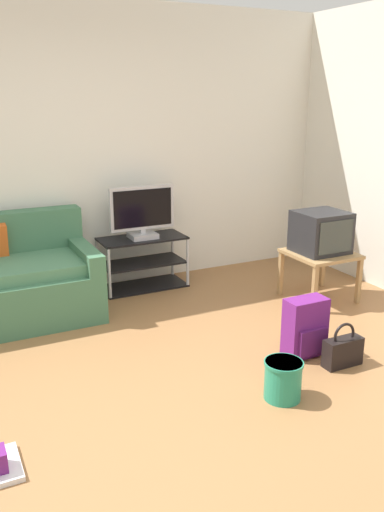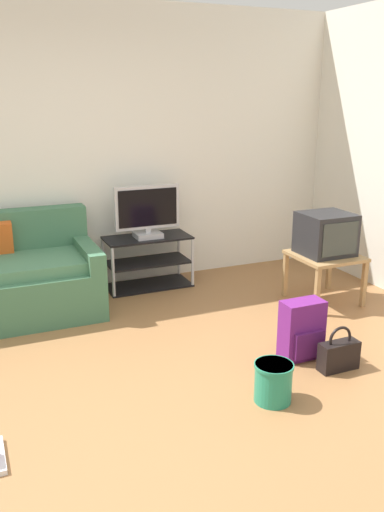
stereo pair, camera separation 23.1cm
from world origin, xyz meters
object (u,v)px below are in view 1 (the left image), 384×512
object	(u,v)px
flat_tv	(142,213)
crt_tv	(321,232)
handbag	(343,351)
side_table	(320,259)
cleaning_bucket	(283,379)
backpack	(305,328)
tv_stand	(143,263)

from	to	relation	value
flat_tv	crt_tv	distance (m)	1.69
handbag	side_table	bearing A→B (deg)	58.45
cleaning_bucket	handbag	bearing A→B (deg)	14.77
crt_tv	backpack	size ratio (longest dim) A/B	1.02
backpack	cleaning_bucket	distance (m)	0.66
crt_tv	backpack	world-z (taller)	crt_tv
side_table	flat_tv	bearing A→B (deg)	143.69
cleaning_bucket	tv_stand	bearing A→B (deg)	91.03
side_table	backpack	size ratio (longest dim) A/B	1.30
crt_tv	handbag	size ratio (longest dim) A/B	1.36
flat_tv	crt_tv	bearing A→B (deg)	-35.87
side_table	cleaning_bucket	size ratio (longest dim) A/B	2.22
tv_stand	backpack	bearing A→B (deg)	-74.09
flat_tv	cleaning_bucket	bearing A→B (deg)	-88.96
tv_stand	cleaning_bucket	size ratio (longest dim) A/B	3.29
flat_tv	crt_tv	xyz separation A→B (m)	(1.37, -0.99, -0.12)
handbag	tv_stand	bearing A→B (deg)	107.45
tv_stand	handbag	bearing A→B (deg)	-72.55
tv_stand	side_table	world-z (taller)	tv_stand
cleaning_bucket	crt_tv	bearing A→B (deg)	44.63
backpack	cleaning_bucket	size ratio (longest dim) A/B	1.71
handbag	cleaning_bucket	xyz separation A→B (m)	(-0.64, -0.17, 0.02)
flat_tv	backpack	size ratio (longest dim) A/B	1.47
side_table	backpack	bearing A→B (deg)	-133.74
flat_tv	side_table	bearing A→B (deg)	-36.31
tv_stand	cleaning_bucket	bearing A→B (deg)	-88.97
crt_tv	side_table	bearing A→B (deg)	-90.00
backpack	flat_tv	bearing A→B (deg)	101.17
tv_stand	side_table	bearing A→B (deg)	-36.92
tv_stand	flat_tv	distance (m)	0.51
tv_stand	cleaning_bucket	distance (m)	2.33
flat_tv	handbag	size ratio (longest dim) A/B	1.98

